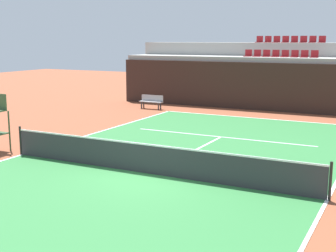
{
  "coord_description": "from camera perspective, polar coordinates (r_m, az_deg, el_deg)",
  "views": [
    {
      "loc": [
        7.08,
        -12.46,
        4.24
      ],
      "look_at": [
        -0.37,
        2.0,
        1.2
      ],
      "focal_mm": 49.66,
      "sensor_mm": 36.0,
      "label": 1
    }
  ],
  "objects": [
    {
      "name": "ground_plane",
      "position": [
        14.94,
        -2.28,
        -5.9
      ],
      "size": [
        80.0,
        80.0,
        0.0
      ],
      "primitive_type": "plane",
      "color": "brown"
    },
    {
      "name": "tennis_net",
      "position": [
        14.8,
        -2.29,
        -4.02
      ],
      "size": [
        11.08,
        0.08,
        1.07
      ],
      "color": "black",
      "rests_on": "court_surface"
    },
    {
      "name": "stands_tier_lower",
      "position": [
        29.73,
        13.41,
        5.17
      ],
      "size": [
        20.43,
        2.4,
        3.17
      ],
      "primitive_type": "cube",
      "color": "#9E9E99",
      "rests_on": "ground_plane"
    },
    {
      "name": "sideline_left",
      "position": [
        18.16,
        -17.44,
        -3.37
      ],
      "size": [
        0.1,
        24.0,
        0.0
      ],
      "primitive_type": "cube",
      "color": "white",
      "rests_on": "court_surface"
    },
    {
      "name": "back_wall",
      "position": [
        28.44,
        12.74,
        4.67
      ],
      "size": [
        20.43,
        0.3,
        2.88
      ],
      "primitive_type": "cube",
      "color": "black",
      "rests_on": "ground_plane"
    },
    {
      "name": "seating_row_lower",
      "position": [
        29.72,
        13.6,
        8.47
      ],
      "size": [
        4.53,
        0.44,
        0.44
      ],
      "color": "maroon",
      "rests_on": "stands_tier_lower"
    },
    {
      "name": "stands_tier_upper",
      "position": [
        32.02,
        14.49,
        6.27
      ],
      "size": [
        20.43,
        2.4,
        4.03
      ],
      "primitive_type": "cube",
      "color": "#9E9E99",
      "rests_on": "ground_plane"
    },
    {
      "name": "sideline_right",
      "position": [
        13.25,
        18.95,
        -8.61
      ],
      "size": [
        0.1,
        24.0,
        0.0
      ],
      "primitive_type": "cube",
      "color": "white",
      "rests_on": "court_surface"
    },
    {
      "name": "baseline_far",
      "position": [
        25.76,
        10.92,
        0.95
      ],
      "size": [
        11.0,
        0.1,
        0.0
      ],
      "primitive_type": "cube",
      "color": "white",
      "rests_on": "court_surface"
    },
    {
      "name": "seating_row_upper",
      "position": [
        32.04,
        14.71,
        10.1
      ],
      "size": [
        4.53,
        0.44,
        0.44
      ],
      "color": "maroon",
      "rests_on": "stands_tier_upper"
    },
    {
      "name": "service_line_far",
      "position": [
        20.58,
        6.53,
        -1.34
      ],
      "size": [
        8.26,
        0.1,
        0.0
      ],
      "primitive_type": "cube",
      "color": "white",
      "rests_on": "court_surface"
    },
    {
      "name": "player_bench",
      "position": [
        28.74,
        -2.04,
        3.12
      ],
      "size": [
        1.5,
        0.4,
        0.85
      ],
      "color": "#99999E",
      "rests_on": "ground_plane"
    },
    {
      "name": "court_surface",
      "position": [
        14.94,
        -2.28,
        -5.89
      ],
      "size": [
        11.0,
        24.0,
        0.01
      ],
      "primitive_type": "cube",
      "color": "#2D7238",
      "rests_on": "ground_plane"
    },
    {
      "name": "centre_service_line",
      "position": [
        17.69,
        2.84,
        -3.25
      ],
      "size": [
        0.1,
        6.4,
        0.0
      ],
      "primitive_type": "cube",
      "color": "white",
      "rests_on": "court_surface"
    }
  ]
}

